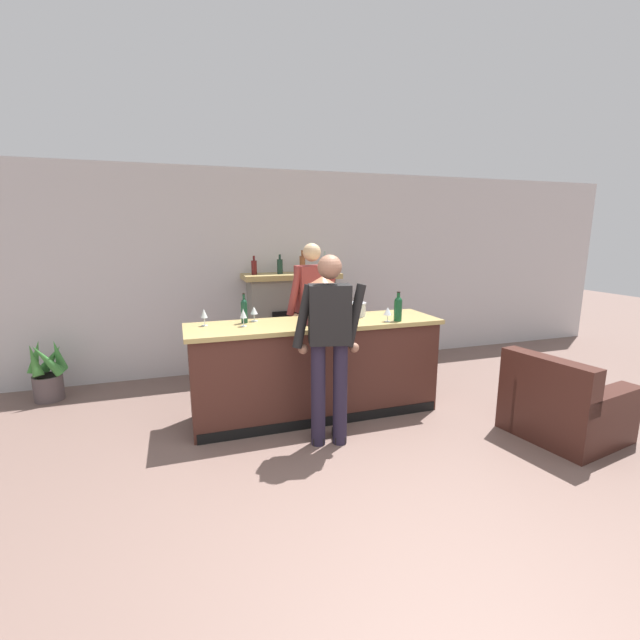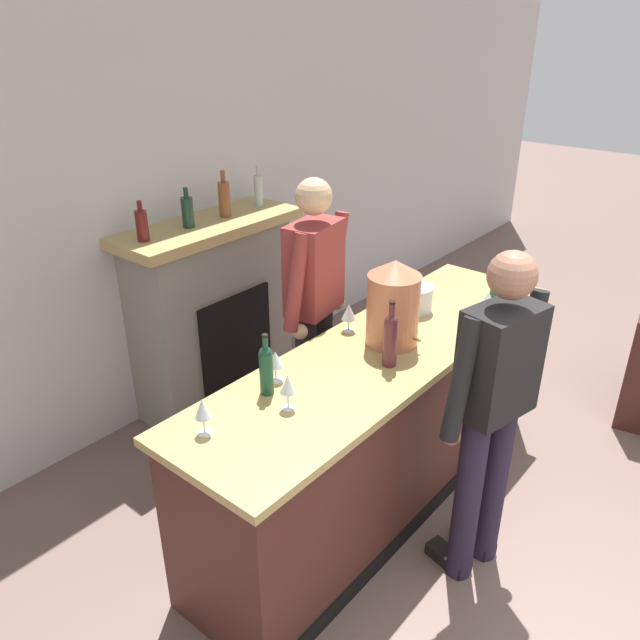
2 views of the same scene
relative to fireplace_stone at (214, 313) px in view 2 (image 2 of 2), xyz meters
name	(u,v)px [view 2 (image 2 of 2)]	position (x,y,z in m)	size (l,w,h in m)	color
wall_back_panel	(134,226)	(-0.38, 0.26, 0.68)	(12.00, 0.07, 2.75)	silver
bar_counter	(380,426)	(-0.14, -1.54, -0.19)	(2.63, 0.72, 1.01)	#46231C
fireplace_stone	(214,313)	(0.00, 0.00, 0.00)	(1.31, 0.52, 1.68)	gray
person_customer	(492,410)	(-0.23, -2.21, 0.26)	(0.65, 0.36, 1.73)	#241D30
person_bartender	(315,310)	(0.01, -0.94, 0.30)	(0.65, 0.35, 1.80)	black
copper_dispenser	(393,302)	(-0.07, -1.54, 0.55)	(0.28, 0.32, 0.47)	#C6714E
ice_bucket_steel	(415,298)	(0.37, -1.41, 0.39)	(0.22, 0.22, 0.15)	silver
wine_bottle_rose_blush	(498,288)	(0.68, -1.78, 0.46)	(0.08, 0.08, 0.31)	#134926
wine_bottle_riesling_slim	(266,368)	(-0.85, -1.37, 0.45)	(0.07, 0.07, 0.31)	#153E2A
wine_bottle_chardonnay_pale	(390,338)	(-0.27, -1.66, 0.47)	(0.07, 0.07, 0.35)	#54232A
wine_glass_front_right	(275,360)	(-0.74, -1.33, 0.43)	(0.08, 0.08, 0.16)	silver
wine_glass_by_dispenser	(288,385)	(-0.88, -1.54, 0.44)	(0.07, 0.07, 0.17)	silver
wine_glass_front_left	(488,299)	(0.56, -1.78, 0.42)	(0.09, 0.09, 0.15)	silver
wine_glass_near_bucket	(203,410)	(-1.25, -1.39, 0.44)	(0.07, 0.07, 0.17)	silver
wine_glass_back_row	(349,312)	(-0.11, -1.28, 0.43)	(0.08, 0.08, 0.16)	silver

